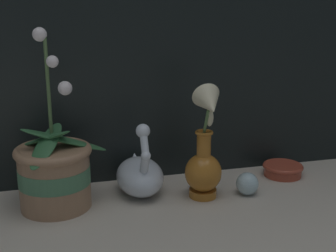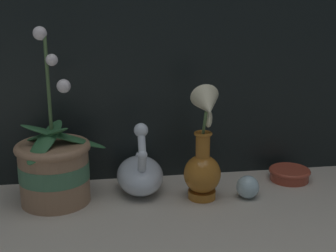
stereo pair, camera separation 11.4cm
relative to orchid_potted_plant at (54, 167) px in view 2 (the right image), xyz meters
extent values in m
plane|color=#BCB2A3|center=(0.30, -0.10, -0.09)|extent=(2.80, 2.80, 0.00)
cylinder|color=#9E7556|center=(0.00, 0.00, -0.02)|extent=(0.16, 0.16, 0.15)
cylinder|color=#477A56|center=(0.00, 0.00, -0.01)|extent=(0.17, 0.17, 0.04)
torus|color=#9E7556|center=(0.00, 0.00, 0.05)|extent=(0.18, 0.18, 0.02)
cylinder|color=#4C6B3D|center=(0.00, 0.00, 0.18)|extent=(0.01, 0.01, 0.26)
ellipsoid|color=#2D6038|center=(0.03, 0.00, 0.07)|extent=(0.20, 0.07, 0.08)
ellipsoid|color=#2D6038|center=(-0.02, 0.02, 0.07)|extent=(0.15, 0.16, 0.08)
ellipsoid|color=#2D6038|center=(-0.01, -0.03, 0.07)|extent=(0.10, 0.14, 0.08)
sphere|color=white|center=(-0.01, 0.00, 0.31)|extent=(0.03, 0.03, 0.03)
sphere|color=white|center=(0.01, -0.01, 0.25)|extent=(0.03, 0.03, 0.03)
sphere|color=white|center=(0.04, -0.02, 0.20)|extent=(0.03, 0.03, 0.03)
ellipsoid|color=silver|center=(0.21, 0.02, -0.04)|extent=(0.12, 0.17, 0.09)
cone|color=silver|center=(0.21, 0.09, -0.03)|extent=(0.06, 0.07, 0.07)
cylinder|color=silver|center=(0.21, -0.04, 0.01)|extent=(0.02, 0.05, 0.07)
sphere|color=silver|center=(0.21, -0.05, 0.04)|extent=(0.02, 0.02, 0.02)
cylinder|color=silver|center=(0.21, -0.04, 0.06)|extent=(0.02, 0.05, 0.06)
sphere|color=silver|center=(0.21, -0.02, 0.09)|extent=(0.03, 0.03, 0.03)
cylinder|color=#B26B23|center=(0.35, -0.03, -0.08)|extent=(0.07, 0.07, 0.02)
ellipsoid|color=#B26B23|center=(0.35, -0.03, -0.03)|extent=(0.09, 0.09, 0.10)
cylinder|color=#B26B23|center=(0.35, -0.03, 0.05)|extent=(0.03, 0.03, 0.06)
torus|color=#B26B23|center=(0.35, -0.03, 0.08)|extent=(0.04, 0.04, 0.01)
cylinder|color=#567A47|center=(0.35, -0.05, 0.11)|extent=(0.01, 0.03, 0.06)
cone|color=beige|center=(0.35, -0.07, 0.16)|extent=(0.07, 0.09, 0.09)
ellipsoid|color=beige|center=(0.36, -0.04, 0.12)|extent=(0.02, 0.02, 0.04)
sphere|color=silver|center=(0.47, -0.05, -0.06)|extent=(0.06, 0.06, 0.06)
cylinder|color=#A8422D|center=(0.61, 0.04, -0.07)|extent=(0.10, 0.10, 0.03)
torus|color=#A8422D|center=(0.61, 0.04, -0.06)|extent=(0.11, 0.11, 0.01)
camera|label=1|loc=(0.00, -1.05, 0.40)|focal=50.00mm
camera|label=2|loc=(0.11, -1.07, 0.40)|focal=50.00mm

